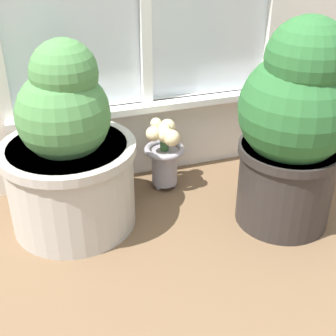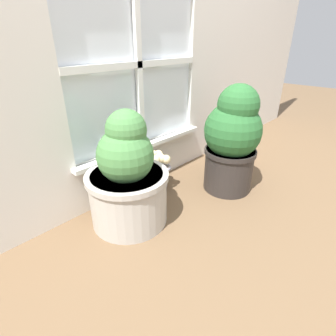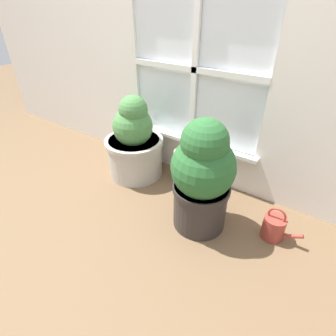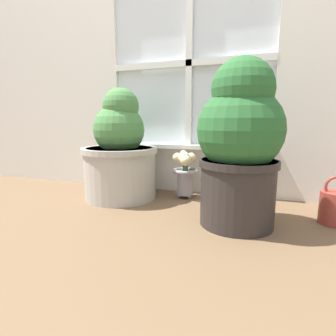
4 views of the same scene
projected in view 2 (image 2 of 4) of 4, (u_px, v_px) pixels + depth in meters
The scene contains 5 objects.
ground_plane at pixel (214, 217), 1.44m from camera, with size 10.00×10.00×0.00m, color brown.
potted_plant_left at pixel (128, 179), 1.32m from camera, with size 0.42×0.42×0.60m.
potted_plant_right at pixel (232, 140), 1.58m from camera, with size 0.34×0.34×0.67m.
flower_vase at pixel (160, 168), 1.66m from camera, with size 0.15×0.15×0.27m.
watering_can at pixel (239, 154), 2.04m from camera, with size 0.22×0.12×0.21m.
Camera 2 is at (-1.03, -0.61, 0.89)m, focal length 28.00 mm.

